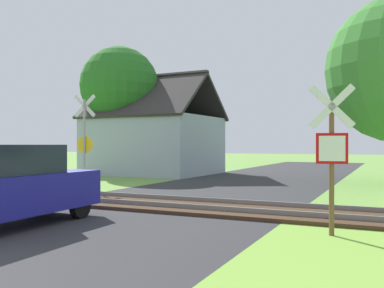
% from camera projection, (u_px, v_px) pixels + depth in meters
% --- Properties ---
extents(rail_track, '(60.00, 2.60, 0.22)m').
position_uv_depth(rail_track, '(162.00, 204.00, 12.38)').
color(rail_track, '#422D1E').
rests_on(rail_track, ground).
extents(stop_sign_near, '(0.86, 0.22, 2.96)m').
position_uv_depth(stop_sign_near, '(332.00, 151.00, 8.32)').
color(stop_sign_near, brown).
rests_on(stop_sign_near, ground).
extents(crossing_sign_far, '(0.86, 0.23, 3.71)m').
position_uv_depth(crossing_sign_far, '(85.00, 138.00, 16.34)').
color(crossing_sign_far, '#9E9EA5').
rests_on(crossing_sign_far, ground).
extents(house, '(7.37, 6.70, 6.07)m').
position_uv_depth(house, '(154.00, 142.00, 26.05)').
color(house, '#99A3B7').
rests_on(house, ground).
extents(tree_left, '(4.71, 4.71, 7.67)m').
position_uv_depth(tree_left, '(120.00, 86.00, 25.70)').
color(tree_left, '#513823').
rests_on(tree_left, ground).
extents(parked_car, '(1.67, 4.01, 1.78)m').
position_uv_depth(parked_car, '(12.00, 185.00, 9.30)').
color(parked_car, navy).
rests_on(parked_car, ground).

